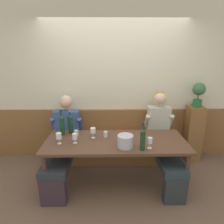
# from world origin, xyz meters

# --- Properties ---
(ground_plane) EXTENTS (6.80, 6.80, 0.02)m
(ground_plane) POSITION_xyz_m (0.00, 0.00, -0.01)
(ground_plane) COLOR brown
(ground_plane) RESTS_ON ground
(room_wall_back) EXTENTS (6.80, 0.08, 2.80)m
(room_wall_back) POSITION_xyz_m (0.00, 1.09, 1.40)
(room_wall_back) COLOR beige
(room_wall_back) RESTS_ON ground
(wood_wainscot_panel) EXTENTS (6.80, 0.03, 0.94)m
(wood_wainscot_panel) POSITION_xyz_m (0.00, 1.04, 0.47)
(wood_wainscot_panel) COLOR brown
(wood_wainscot_panel) RESTS_ON ground
(wall_bench) EXTENTS (2.33, 0.42, 0.94)m
(wall_bench) POSITION_xyz_m (0.00, 0.83, 0.28)
(wall_bench) COLOR brown
(wall_bench) RESTS_ON ground
(dining_table) EXTENTS (2.03, 0.78, 0.74)m
(dining_table) POSITION_xyz_m (0.00, 0.13, 0.65)
(dining_table) COLOR #533627
(dining_table) RESTS_ON ground
(person_right_seat) EXTENTS (0.54, 1.25, 1.25)m
(person_right_seat) POSITION_xyz_m (-0.84, 0.44, 0.60)
(person_right_seat) COLOR #342733
(person_right_seat) RESTS_ON ground
(person_center_left_seat) EXTENTS (0.49, 1.25, 1.33)m
(person_center_left_seat) POSITION_xyz_m (0.78, 0.47, 0.64)
(person_center_left_seat) COLOR #282F33
(person_center_left_seat) RESTS_ON ground
(ice_bucket) EXTENTS (0.21, 0.21, 0.17)m
(ice_bucket) POSITION_xyz_m (0.12, -0.07, 0.82)
(ice_bucket) COLOR #B0B0C0
(ice_bucket) RESTS_ON dining_table
(wine_bottle_amber_mid) EXTENTS (0.08, 0.08, 0.39)m
(wine_bottle_amber_mid) POSITION_xyz_m (-0.81, 0.35, 0.90)
(wine_bottle_amber_mid) COLOR #133E21
(wine_bottle_amber_mid) RESTS_ON dining_table
(wine_bottle_green_tall) EXTENTS (0.07, 0.07, 0.37)m
(wine_bottle_green_tall) POSITION_xyz_m (0.34, -0.14, 0.89)
(wine_bottle_green_tall) COLOR #1A3B22
(wine_bottle_green_tall) RESTS_ON dining_table
(wine_bottle_clear_water) EXTENTS (0.07, 0.07, 0.37)m
(wine_bottle_clear_water) POSITION_xyz_m (-0.70, 0.41, 0.90)
(wine_bottle_clear_water) COLOR #16381B
(wine_bottle_clear_water) RESTS_ON dining_table
(wine_glass_left_end) EXTENTS (0.07, 0.07, 0.16)m
(wine_glass_left_end) POSITION_xyz_m (-0.79, 0.04, 0.85)
(wine_glass_left_end) COLOR silver
(wine_glass_left_end) RESTS_ON dining_table
(wine_glass_mid_left) EXTENTS (0.08, 0.08, 0.16)m
(wine_glass_mid_left) POSITION_xyz_m (-0.33, 0.22, 0.86)
(wine_glass_mid_left) COLOR silver
(wine_glass_mid_left) RESTS_ON dining_table
(wine_glass_near_bucket) EXTENTS (0.07, 0.07, 0.14)m
(wine_glass_near_bucket) POSITION_xyz_m (-0.57, 0.06, 0.83)
(wine_glass_near_bucket) COLOR silver
(wine_glass_near_bucket) RESTS_ON dining_table
(wine_glass_right_end) EXTENTS (0.06, 0.06, 0.15)m
(wine_glass_right_end) POSITION_xyz_m (0.44, -0.11, 0.84)
(wine_glass_right_end) COLOR silver
(wine_glass_right_end) RESTS_ON dining_table
(water_tumbler_center) EXTENTS (0.06, 0.06, 0.09)m
(water_tumbler_center) POSITION_xyz_m (-0.15, 0.25, 0.78)
(water_tumbler_center) COLOR silver
(water_tumbler_center) RESTS_ON dining_table
(water_tumbler_left) EXTENTS (0.06, 0.06, 0.09)m
(water_tumbler_left) POSITION_xyz_m (-0.59, 0.31, 0.78)
(water_tumbler_left) COLOR silver
(water_tumbler_left) RESTS_ON dining_table
(corner_pedestal) EXTENTS (0.28, 0.28, 1.03)m
(corner_pedestal) POSITION_xyz_m (1.46, 0.86, 0.51)
(corner_pedestal) COLOR brown
(corner_pedestal) RESTS_ON ground
(potted_plant) EXTENTS (0.22, 0.22, 0.43)m
(potted_plant) POSITION_xyz_m (1.46, 0.86, 1.29)
(potted_plant) COLOR #1F5E38
(potted_plant) RESTS_ON corner_pedestal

